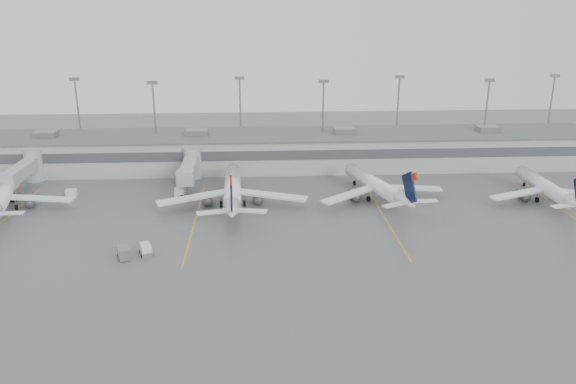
{
  "coord_description": "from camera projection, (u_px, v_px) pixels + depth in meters",
  "views": [
    {
      "loc": [
        -5.77,
        -72.84,
        37.8
      ],
      "look_at": [
        -0.41,
        24.0,
        5.0
      ],
      "focal_mm": 35.0,
      "sensor_mm": 36.0,
      "label": 1
    }
  ],
  "objects": [
    {
      "name": "baggage_tug",
      "position": [
        146.0,
        251.0,
        88.46
      ],
      "size": [
        2.61,
        3.22,
        1.8
      ],
      "rotation": [
        0.0,
        0.0,
        0.37
      ],
      "color": "white",
      "rests_on": "ground"
    },
    {
      "name": "light_masts",
      "position": [
        281.0,
        113.0,
        137.75
      ],
      "size": [
        142.4,
        8.0,
        20.6
      ],
      "color": "gray",
      "rests_on": "ground"
    },
    {
      "name": "cone_a",
      "position": [
        21.0,
        191.0,
        117.78
      ],
      "size": [
        0.38,
        0.38,
        0.6
      ],
      "primitive_type": "cone",
      "color": "#ED6304",
      "rests_on": "ground"
    },
    {
      "name": "gse_loader",
      "position": [
        180.0,
        180.0,
        122.89
      ],
      "size": [
        2.18,
        3.18,
        1.88
      ],
      "primitive_type": "cube",
      "rotation": [
        0.0,
        0.0,
        -0.11
      ],
      "color": "slate",
      "rests_on": "ground"
    },
    {
      "name": "stand_markings",
      "position": [
        290.0,
        217.0,
        104.01
      ],
      "size": [
        105.25,
        40.0,
        0.01
      ],
      "color": "#E2A50D",
      "rests_on": "ground"
    },
    {
      "name": "jet_bridge_right",
      "position": [
        191.0,
        167.0,
        122.24
      ],
      "size": [
        4.0,
        17.2,
        7.0
      ],
      "color": "#9D9FA2",
      "rests_on": "ground"
    },
    {
      "name": "jet_far_left",
      "position": [
        3.0,
        196.0,
        106.87
      ],
      "size": [
        25.03,
        28.4,
        9.35
      ],
      "rotation": [
        0.0,
        0.0,
        0.24
      ],
      "color": "white",
      "rests_on": "ground"
    },
    {
      "name": "cone_b",
      "position": [
        220.0,
        199.0,
        112.75
      ],
      "size": [
        0.5,
        0.5,
        0.79
      ],
      "primitive_type": "cone",
      "color": "#ED6304",
      "rests_on": "ground"
    },
    {
      "name": "jet_mid_right",
      "position": [
        377.0,
        185.0,
        112.59
      ],
      "size": [
        25.52,
        29.01,
        9.63
      ],
      "rotation": [
        0.0,
        0.0,
        0.28
      ],
      "color": "white",
      "rests_on": "ground"
    },
    {
      "name": "jet_mid_left",
      "position": [
        232.0,
        189.0,
        109.16
      ],
      "size": [
        29.22,
        32.77,
        10.6
      ],
      "rotation": [
        0.0,
        0.0,
        0.03
      ],
      "color": "white",
      "rests_on": "ground"
    },
    {
      "name": "jet_far_right",
      "position": [
        547.0,
        188.0,
        111.7
      ],
      "size": [
        25.06,
        28.08,
        9.09
      ],
      "rotation": [
        0.0,
        0.0,
        -0.01
      ],
      "color": "white",
      "rests_on": "ground"
    },
    {
      "name": "gse_uld_a",
      "position": [
        71.0,
        193.0,
        115.08
      ],
      "size": [
        2.23,
        1.58,
        1.51
      ],
      "primitive_type": "cube",
      "rotation": [
        0.0,
        0.0,
        0.07
      ],
      "color": "white",
      "rests_on": "ground"
    },
    {
      "name": "terminal",
      "position": [
        282.0,
        150.0,
        134.81
      ],
      "size": [
        152.0,
        17.0,
        9.45
      ],
      "color": "#B0B0AA",
      "rests_on": "ground"
    },
    {
      "name": "cone_d",
      "position": [
        542.0,
        190.0,
        117.93
      ],
      "size": [
        0.44,
        0.44,
        0.7
      ],
      "primitive_type": "cone",
      "color": "#ED6304",
      "rests_on": "ground"
    },
    {
      "name": "gse_uld_b",
      "position": [
        181.0,
        193.0,
        114.8
      ],
      "size": [
        2.68,
        1.9,
        1.81
      ],
      "primitive_type": "cube",
      "rotation": [
        0.0,
        0.0,
        0.08
      ],
      "color": "white",
      "rests_on": "ground"
    },
    {
      "name": "gse_uld_c",
      "position": [
        371.0,
        185.0,
        120.08
      ],
      "size": [
        2.42,
        1.82,
        1.56
      ],
      "primitive_type": "cube",
      "rotation": [
        0.0,
        0.0,
        0.17
      ],
      "color": "white",
      "rests_on": "ground"
    },
    {
      "name": "cone_c",
      "position": [
        391.0,
        194.0,
        115.85
      ],
      "size": [
        0.43,
        0.43,
        0.68
      ],
      "primitive_type": "cone",
      "color": "#ED6304",
      "rests_on": "ground"
    },
    {
      "name": "ground",
      "position": [
        300.0,
        277.0,
        81.31
      ],
      "size": [
        260.0,
        260.0,
        0.0
      ],
      "primitive_type": "plane",
      "color": "#565659",
      "rests_on": "ground"
    },
    {
      "name": "baggage_cart",
      "position": [
        123.0,
        253.0,
        87.07
      ],
      "size": [
        2.58,
        3.3,
        1.86
      ],
      "rotation": [
        0.0,
        0.0,
        0.37
      ],
      "color": "slate",
      "rests_on": "ground"
    },
    {
      "name": "jet_bridge_left",
      "position": [
        27.0,
        169.0,
        120.41
      ],
      "size": [
        4.0,
        17.2,
        7.0
      ],
      "color": "#9D9FA2",
      "rests_on": "ground"
    }
  ]
}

